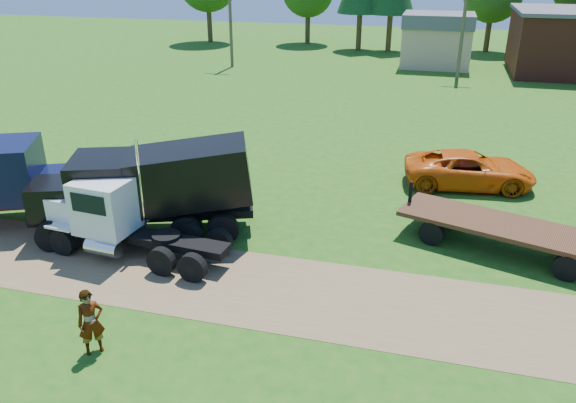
% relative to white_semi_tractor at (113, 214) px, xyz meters
% --- Properties ---
extents(ground, '(140.00, 140.00, 0.00)m').
position_rel_white_semi_tractor_xyz_m(ground, '(5.80, -1.08, -1.37)').
color(ground, '#1D5111').
rests_on(ground, ground).
extents(dirt_track, '(120.00, 4.20, 0.01)m').
position_rel_white_semi_tractor_xyz_m(dirt_track, '(5.80, -1.08, -1.36)').
color(dirt_track, brown).
rests_on(dirt_track, ground).
extents(white_semi_tractor, '(6.75, 2.75, 4.01)m').
position_rel_white_semi_tractor_xyz_m(white_semi_tractor, '(0.00, 0.00, 0.00)').
color(white_semi_tractor, black).
rests_on(white_semi_tractor, ground).
extents(black_dump_truck, '(8.15, 4.97, 3.49)m').
position_rel_white_semi_tractor_xyz_m(black_dump_truck, '(0.69, 1.55, 0.55)').
color(black_dump_truck, black).
rests_on(black_dump_truck, ground).
extents(navy_truck, '(7.44, 5.18, 3.20)m').
position_rel_white_semi_tractor_xyz_m(navy_truck, '(-4.32, 1.32, 0.27)').
color(navy_truck, '#950F0A').
rests_on(navy_truck, ground).
extents(orange_pickup, '(5.97, 3.40, 1.57)m').
position_rel_white_semi_tractor_xyz_m(orange_pickup, '(12.10, 9.39, -0.58)').
color(orange_pickup, '#D6560A').
rests_on(orange_pickup, ground).
extents(flatbed_trailer, '(7.45, 4.20, 1.83)m').
position_rel_white_semi_tractor_xyz_m(flatbed_trailer, '(13.11, 3.50, -0.59)').
color(flatbed_trailer, '#332210').
rests_on(flatbed_trailer, ground).
extents(spectator_a, '(0.79, 0.79, 1.85)m').
position_rel_white_semi_tractor_xyz_m(spectator_a, '(2.38, -5.11, -0.45)').
color(spectator_a, '#999999').
rests_on(spectator_a, ground).
extents(spectator_b, '(0.96, 0.93, 1.57)m').
position_rel_white_semi_tractor_xyz_m(spectator_b, '(1.66, 7.83, -0.59)').
color(spectator_b, '#999999').
rests_on(spectator_b, ground).
extents(tan_shed, '(6.20, 5.40, 4.70)m').
position_rel_white_semi_tractor_xyz_m(tan_shed, '(9.80, 38.92, 1.05)').
color(tan_shed, tan).
rests_on(tan_shed, ground).
extents(utility_poles, '(42.20, 0.28, 9.00)m').
position_rel_white_semi_tractor_xyz_m(utility_poles, '(11.80, 33.92, 3.34)').
color(utility_poles, '#453927').
rests_on(utility_poles, ground).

